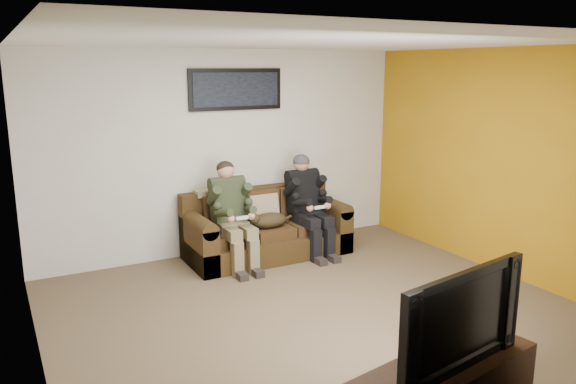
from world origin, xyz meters
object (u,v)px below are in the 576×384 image
cat (268,220)px  person_left (232,209)px  sofa (265,231)px  television (448,316)px  framed_poster (236,89)px  person_right (307,199)px

cat → person_left: bearing=177.4°
sofa → television: 3.84m
framed_poster → cat: bearing=-75.9°
person_right → television: person_right is taller
television → framed_poster: bearing=75.9°
cat → framed_poster: 1.70m
sofa → framed_poster: framed_poster is taller
sofa → framed_poster: size_ratio=1.64×
sofa → television: television is taller
sofa → television: size_ratio=1.74×
person_left → television: bearing=-89.8°
cat → television: (-0.46, -3.58, 0.29)m
sofa → cat: bearing=-105.6°
cat → television: size_ratio=0.56×
sofa → cat: size_ratio=3.12×
sofa → framed_poster: bearing=117.0°
sofa → person_right: (0.53, -0.17, 0.39)m
sofa → cat: (-0.05, -0.19, 0.19)m
person_right → sofa: bearing=162.1°
person_right → cat: size_ratio=1.94×
sofa → person_right: 0.68m
person_right → cat: person_right is taller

